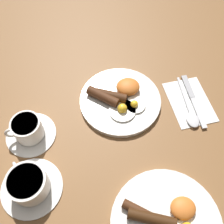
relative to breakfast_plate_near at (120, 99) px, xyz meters
The scene contains 8 objects.
ground_plane 0.01m from the breakfast_plate_near, 121.53° to the left, with size 3.00×3.00×0.00m, color brown.
breakfast_plate_near is the anchor object (origin of this frame).
breakfast_plate_far 0.37m from the breakfast_plate_near, 99.93° to the left, with size 0.27×0.27×0.04m.
teacup_near 0.28m from the breakfast_plate_near, 17.56° to the left, with size 0.14×0.14×0.07m.
teacup_far 0.35m from the breakfast_plate_near, 42.62° to the left, with size 0.16×0.16×0.07m.
napkin 0.22m from the breakfast_plate_near, behind, with size 0.12×0.17×0.01m, color white.
knife 0.23m from the breakfast_plate_near, behind, with size 0.03×0.20×0.01m.
spoon 0.22m from the breakfast_plate_near, 159.49° to the left, with size 0.04×0.19×0.01m.
Camera 1 is at (0.08, 0.44, 0.68)m, focal length 42.00 mm.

